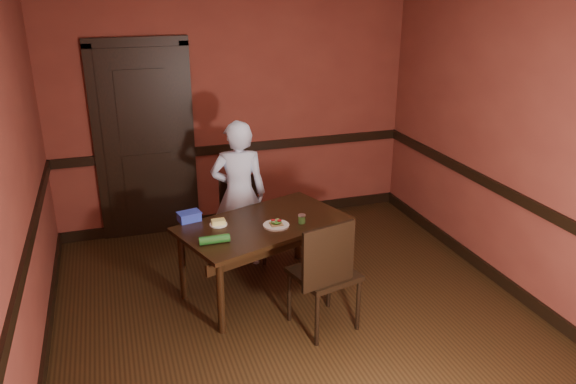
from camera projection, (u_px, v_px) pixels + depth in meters
floor at (301, 324)px, 4.68m from camera, size 4.00×4.50×0.01m
wall_back at (235, 108)px, 6.20m from camera, size 4.00×0.02×2.70m
wall_front at (492, 345)px, 2.20m from camera, size 4.00×0.02×2.70m
wall_left at (11, 201)px, 3.62m from camera, size 0.02×4.50×2.70m
wall_right at (524, 147)px, 4.78m from camera, size 0.02×4.50×2.70m
dado_back at (237, 148)px, 6.35m from camera, size 4.00×0.03×0.10m
dado_left at (25, 263)px, 3.79m from camera, size 0.03×4.50×0.10m
dado_right at (515, 197)px, 4.93m from camera, size 0.03×4.50×0.10m
baseboard_back at (239, 216)px, 6.65m from camera, size 4.00×0.03×0.12m
baseboard_left at (44, 365)px, 4.09m from camera, size 0.03×4.50×0.12m
baseboard_right at (502, 280)px, 5.23m from camera, size 0.03×4.50×0.12m
door at (145, 139)px, 5.97m from camera, size 1.05×0.07×2.20m
dining_table at (264, 257)px, 5.06m from camera, size 1.64×1.25×0.68m
chair_far at (244, 221)px, 5.61m from camera, size 0.40×0.40×0.84m
chair_near at (324, 272)px, 4.49m from camera, size 0.56×0.56×0.99m
person at (239, 194)px, 5.44m from camera, size 0.59×0.44×1.47m
sandwich_plate at (276, 224)px, 4.87m from camera, size 0.23×0.23×0.06m
sauce_jar at (302, 219)px, 4.92m from camera, size 0.07×0.07×0.08m
cheese_saucer at (218, 223)px, 4.89m from camera, size 0.16×0.16×0.05m
food_tub at (189, 216)px, 4.96m from camera, size 0.22×0.17×0.08m
wrapped_veg at (214, 239)px, 4.54m from camera, size 0.25×0.07×0.07m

